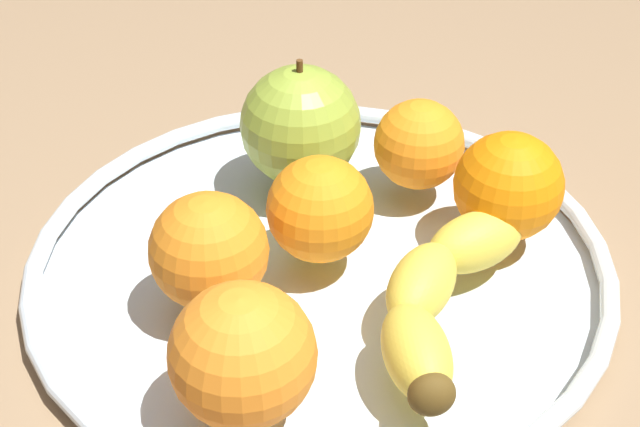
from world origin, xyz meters
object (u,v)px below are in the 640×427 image
at_px(apple, 300,125).
at_px(orange_back_left, 243,355).
at_px(orange_front_left, 414,142).
at_px(orange_front_right, 314,211).
at_px(fruit_bowl, 320,262).
at_px(orange_back_right, 209,251).
at_px(orange_center, 508,186).
at_px(banana, 439,294).

relative_size(apple, orange_back_left, 1.20).
bearing_deg(orange_front_left, orange_front_right, 1.38).
distance_m(apple, orange_back_left, 0.21).
relative_size(fruit_bowl, apple, 4.11).
xyz_separation_m(apple, orange_front_right, (0.06, 0.06, -0.01)).
distance_m(fruit_bowl, orange_back_left, 0.14).
bearing_deg(orange_back_right, fruit_bowl, 164.84).
bearing_deg(orange_center, orange_front_left, -94.89).
bearing_deg(fruit_bowl, banana, 89.52).
bearing_deg(orange_back_left, orange_back_right, -122.21).
relative_size(banana, orange_front_left, 2.77).
height_order(banana, orange_front_left, orange_front_left).
relative_size(orange_back_right, orange_front_left, 1.13).
xyz_separation_m(fruit_bowl, orange_back_left, (0.12, 0.06, 0.05)).
distance_m(fruit_bowl, orange_front_right, 0.04).
bearing_deg(orange_back_right, banana, 123.42).
relative_size(orange_front_right, orange_back_left, 0.88).
distance_m(orange_back_left, orange_front_left, 0.23).
bearing_deg(orange_back_left, orange_center, 174.95).
height_order(banana, orange_back_left, orange_back_left).
bearing_deg(apple, orange_front_left, 127.78).
bearing_deg(orange_back_right, orange_back_left, 57.79).
xyz_separation_m(orange_front_right, orange_front_left, (-0.11, -0.00, -0.00)).
distance_m(fruit_bowl, banana, 0.10).
relative_size(fruit_bowl, orange_back_left, 4.91).
relative_size(fruit_bowl, banana, 2.17).
relative_size(banana, orange_front_right, 2.58).
relative_size(banana, orange_center, 2.46).
distance_m(orange_front_right, orange_front_left, 0.11).
bearing_deg(banana, apple, -125.66).
xyz_separation_m(orange_back_right, orange_center, (-0.17, 0.09, -0.00)).
height_order(orange_front_right, orange_back_left, orange_back_left).
relative_size(banana, apple, 1.89).
distance_m(orange_center, orange_front_left, 0.08).
bearing_deg(orange_back_right, orange_center, 150.76).
xyz_separation_m(fruit_bowl, orange_front_left, (-0.10, -0.00, 0.04)).
bearing_deg(orange_front_left, fruit_bowl, 2.31).
height_order(orange_back_right, orange_front_right, orange_back_right).
bearing_deg(apple, orange_back_left, 34.51).
bearing_deg(fruit_bowl, orange_back_right, -15.16).
relative_size(orange_back_right, orange_front_right, 1.05).
bearing_deg(orange_back_right, apple, -160.52).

